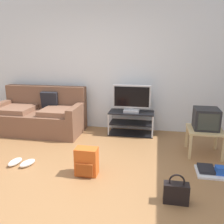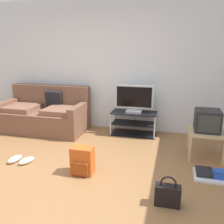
{
  "view_description": "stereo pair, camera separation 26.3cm",
  "coord_description": "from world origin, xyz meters",
  "px_view_note": "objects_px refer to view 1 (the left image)",
  "views": [
    {
      "loc": [
        1.13,
        -2.57,
        1.71
      ],
      "look_at": [
        0.4,
        1.3,
        0.66
      ],
      "focal_mm": 38.34,
      "sensor_mm": 36.0,
      "label": 1
    },
    {
      "loc": [
        1.39,
        -2.52,
        1.71
      ],
      "look_at": [
        0.4,
        1.3,
        0.66
      ],
      "focal_mm": 38.34,
      "sensor_mm": 36.0,
      "label": 2
    }
  ],
  "objects_px": {
    "sneakers_pair": "(21,163)",
    "floor_tray": "(213,171)",
    "side_table": "(205,133)",
    "tv_stand": "(131,123)",
    "backpack": "(87,162)",
    "couch": "(41,116)",
    "crt_tv": "(206,119)",
    "handbag": "(176,192)",
    "flat_tv": "(132,99)"
  },
  "relations": [
    {
      "from": "couch",
      "to": "sneakers_pair",
      "type": "height_order",
      "value": "couch"
    },
    {
      "from": "flat_tv",
      "to": "side_table",
      "type": "height_order",
      "value": "flat_tv"
    },
    {
      "from": "sneakers_pair",
      "to": "floor_tray",
      "type": "relative_size",
      "value": 0.83
    },
    {
      "from": "side_table",
      "to": "crt_tv",
      "type": "bearing_deg",
      "value": 90.0
    },
    {
      "from": "crt_tv",
      "to": "backpack",
      "type": "distance_m",
      "value": 2.04
    },
    {
      "from": "side_table",
      "to": "handbag",
      "type": "distance_m",
      "value": 1.55
    },
    {
      "from": "floor_tray",
      "to": "crt_tv",
      "type": "bearing_deg",
      "value": 92.51
    },
    {
      "from": "flat_tv",
      "to": "floor_tray",
      "type": "xyz_separation_m",
      "value": [
        1.32,
        -1.4,
        -0.7
      ]
    },
    {
      "from": "tv_stand",
      "to": "flat_tv",
      "type": "distance_m",
      "value": 0.5
    },
    {
      "from": "sneakers_pair",
      "to": "floor_tray",
      "type": "height_order",
      "value": "floor_tray"
    },
    {
      "from": "tv_stand",
      "to": "floor_tray",
      "type": "height_order",
      "value": "tv_stand"
    },
    {
      "from": "side_table",
      "to": "sneakers_pair",
      "type": "relative_size",
      "value": 1.4
    },
    {
      "from": "side_table",
      "to": "flat_tv",
      "type": "bearing_deg",
      "value": 150.39
    },
    {
      "from": "handbag",
      "to": "floor_tray",
      "type": "xyz_separation_m",
      "value": [
        0.57,
        0.76,
        -0.09
      ]
    },
    {
      "from": "couch",
      "to": "handbag",
      "type": "xyz_separation_m",
      "value": [
        2.65,
        -2.0,
        -0.21
      ]
    },
    {
      "from": "side_table",
      "to": "handbag",
      "type": "xyz_separation_m",
      "value": [
        -0.54,
        -1.43,
        -0.24
      ]
    },
    {
      "from": "tv_stand",
      "to": "sneakers_pair",
      "type": "relative_size",
      "value": 2.28
    },
    {
      "from": "tv_stand",
      "to": "floor_tray",
      "type": "distance_m",
      "value": 1.95
    },
    {
      "from": "tv_stand",
      "to": "handbag",
      "type": "xyz_separation_m",
      "value": [
        0.75,
        -2.19,
        -0.1
      ]
    },
    {
      "from": "tv_stand",
      "to": "side_table",
      "type": "distance_m",
      "value": 1.5
    },
    {
      "from": "flat_tv",
      "to": "floor_tray",
      "type": "bearing_deg",
      "value": -46.75
    },
    {
      "from": "tv_stand",
      "to": "sneakers_pair",
      "type": "bearing_deg",
      "value": -130.99
    },
    {
      "from": "side_table",
      "to": "floor_tray",
      "type": "distance_m",
      "value": 0.75
    },
    {
      "from": "crt_tv",
      "to": "handbag",
      "type": "xyz_separation_m",
      "value": [
        -0.54,
        -1.45,
        -0.48
      ]
    },
    {
      "from": "crt_tv",
      "to": "backpack",
      "type": "xyz_separation_m",
      "value": [
        -1.72,
        -1.03,
        -0.42
      ]
    },
    {
      "from": "flat_tv",
      "to": "crt_tv",
      "type": "relative_size",
      "value": 1.94
    },
    {
      "from": "backpack",
      "to": "sneakers_pair",
      "type": "relative_size",
      "value": 0.99
    },
    {
      "from": "handbag",
      "to": "couch",
      "type": "bearing_deg",
      "value": 142.98
    },
    {
      "from": "crt_tv",
      "to": "handbag",
      "type": "distance_m",
      "value": 1.62
    },
    {
      "from": "couch",
      "to": "crt_tv",
      "type": "height_order",
      "value": "couch"
    },
    {
      "from": "backpack",
      "to": "sneakers_pair",
      "type": "xyz_separation_m",
      "value": [
        -1.05,
        0.07,
        -0.15
      ]
    },
    {
      "from": "side_table",
      "to": "sneakers_pair",
      "type": "xyz_separation_m",
      "value": [
        -2.77,
        -0.94,
        -0.33
      ]
    },
    {
      "from": "tv_stand",
      "to": "handbag",
      "type": "bearing_deg",
      "value": -71.0
    },
    {
      "from": "tv_stand",
      "to": "floor_tray",
      "type": "xyz_separation_m",
      "value": [
        1.32,
        -1.43,
        -0.19
      ]
    },
    {
      "from": "flat_tv",
      "to": "backpack",
      "type": "height_order",
      "value": "flat_tv"
    },
    {
      "from": "flat_tv",
      "to": "backpack",
      "type": "bearing_deg",
      "value": -103.69
    },
    {
      "from": "side_table",
      "to": "handbag",
      "type": "height_order",
      "value": "side_table"
    },
    {
      "from": "couch",
      "to": "side_table",
      "type": "distance_m",
      "value": 3.24
    },
    {
      "from": "tv_stand",
      "to": "side_table",
      "type": "bearing_deg",
      "value": -30.35
    },
    {
      "from": "side_table",
      "to": "backpack",
      "type": "relative_size",
      "value": 1.41
    },
    {
      "from": "handbag",
      "to": "flat_tv",
      "type": "bearing_deg",
      "value": 109.18
    },
    {
      "from": "sneakers_pair",
      "to": "side_table",
      "type": "bearing_deg",
      "value": 18.8
    },
    {
      "from": "sneakers_pair",
      "to": "floor_tray",
      "type": "xyz_separation_m",
      "value": [
        2.8,
        0.27,
        -0.01
      ]
    },
    {
      "from": "tv_stand",
      "to": "backpack",
      "type": "height_order",
      "value": "tv_stand"
    },
    {
      "from": "couch",
      "to": "side_table",
      "type": "bearing_deg",
      "value": -10.1
    },
    {
      "from": "side_table",
      "to": "backpack",
      "type": "distance_m",
      "value": 2.0
    },
    {
      "from": "flat_tv",
      "to": "sneakers_pair",
      "type": "relative_size",
      "value": 1.9
    },
    {
      "from": "floor_tray",
      "to": "handbag",
      "type": "bearing_deg",
      "value": -126.71
    },
    {
      "from": "couch",
      "to": "floor_tray",
      "type": "bearing_deg",
      "value": -21.04
    },
    {
      "from": "floor_tray",
      "to": "couch",
      "type": "bearing_deg",
      "value": 158.96
    }
  ]
}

